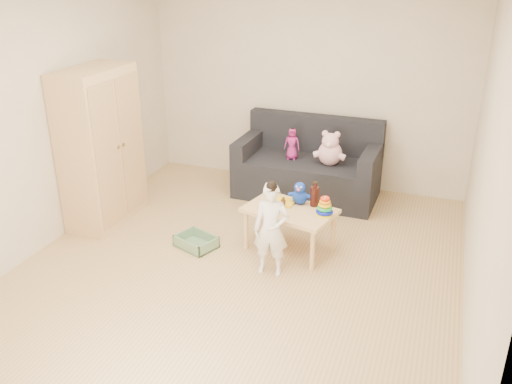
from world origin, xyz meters
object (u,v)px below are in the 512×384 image
at_px(wardrobe, 101,148).
at_px(toddler, 271,231).
at_px(sofa, 307,178).
at_px(play_table, 289,229).

distance_m(wardrobe, toddler, 2.15).
bearing_deg(wardrobe, sofa, 35.65).
bearing_deg(play_table, toddler, -94.64).
relative_size(wardrobe, sofa, 1.00).
relative_size(wardrobe, toddler, 1.94).
bearing_deg(sofa, toddler, -84.13).
distance_m(sofa, play_table, 1.37).
bearing_deg(play_table, wardrobe, -179.69).
height_order(wardrobe, toddler, wardrobe).
height_order(play_table, toddler, toddler).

